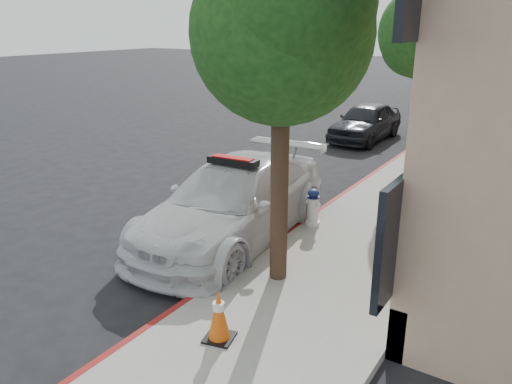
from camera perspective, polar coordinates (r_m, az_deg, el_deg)
The scene contains 11 objects.
ground at distance 11.99m, azimuth -4.63°, elevation -2.78°, with size 120.00×120.00×0.00m, color black.
sidewalk at distance 19.57m, azimuth 22.54°, elevation 4.61°, with size 3.20×50.00×0.15m, color gray.
curb_strip at distance 19.88m, azimuth 18.20°, elevation 5.32°, with size 0.12×50.00×0.15m, color maroon.
tree_near at distance 7.84m, azimuth 3.11°, elevation 17.86°, with size 2.92×2.82×5.62m.
tree_mid at distance 15.31m, azimuth 18.89°, elevation 16.97°, with size 2.77×2.64×5.43m.
tree_far at distance 23.13m, azimuth 24.26°, elevation 17.23°, with size 3.10×3.00×5.81m.
police_car at distance 10.48m, azimuth -2.58°, elevation -1.13°, with size 2.74×5.84×1.80m.
parked_car_mid at distance 20.12m, azimuth 12.43°, elevation 7.87°, with size 1.71×4.26×1.45m, color black.
parked_car_far at distance 27.10m, azimuth 20.70°, elevation 10.01°, with size 1.70×4.88×1.61m, color #151534.
fire_hydrant at distance 10.97m, azimuth 6.53°, elevation -1.80°, with size 0.36×0.32×0.84m.
traffic_cone at distance 7.18m, azimuth -4.27°, elevation -13.86°, with size 0.48×0.48×0.77m.
Camera 1 is at (6.83, -8.81, 4.40)m, focal length 35.00 mm.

